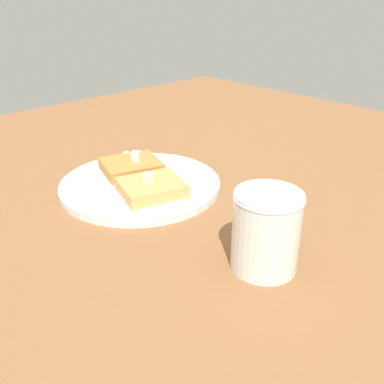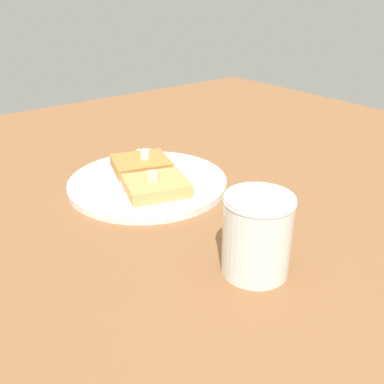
# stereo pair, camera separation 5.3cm
# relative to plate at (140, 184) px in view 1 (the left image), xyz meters

# --- Properties ---
(table_surface) EXTENTS (1.27, 1.27, 0.03)m
(table_surface) POSITION_rel_plate_xyz_m (-0.05, -0.11, -0.02)
(table_surface) COLOR brown
(table_surface) RESTS_ON ground
(plate) EXTENTS (0.26, 0.26, 0.01)m
(plate) POSITION_rel_plate_xyz_m (0.00, 0.00, 0.00)
(plate) COLOR silver
(plate) RESTS_ON table_surface
(toast_slice_left) EXTENTS (0.11, 0.11, 0.02)m
(toast_slice_left) POSITION_rel_plate_xyz_m (-0.04, 0.01, 0.01)
(toast_slice_left) COLOR tan
(toast_slice_left) RESTS_ON plate
(toast_slice_middle) EXTENTS (0.11, 0.11, 0.02)m
(toast_slice_middle) POSITION_rel_plate_xyz_m (0.04, -0.01, 0.01)
(toast_slice_middle) COLOR #B77C39
(toast_slice_middle) RESTS_ON plate
(butter_pat_primary) EXTENTS (0.02, 0.02, 0.02)m
(butter_pat_primary) POSITION_rel_plate_xyz_m (-0.04, 0.02, 0.03)
(butter_pat_primary) COLOR beige
(butter_pat_primary) RESTS_ON toast_slice_left
(butter_pat_secondary) EXTENTS (0.02, 0.02, 0.02)m
(butter_pat_secondary) POSITION_rel_plate_xyz_m (0.04, -0.02, 0.03)
(butter_pat_secondary) COLOR #F7ECCA
(butter_pat_secondary) RESTS_ON toast_slice_middle
(fork) EXTENTS (0.16, 0.05, 0.00)m
(fork) POSITION_rel_plate_xyz_m (0.03, -0.07, 0.01)
(fork) COLOR silver
(fork) RESTS_ON plate
(syrup_jar) EXTENTS (0.08, 0.08, 0.10)m
(syrup_jar) POSITION_rel_plate_xyz_m (-0.27, 0.03, 0.04)
(syrup_jar) COLOR #371607
(syrup_jar) RESTS_ON table_surface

